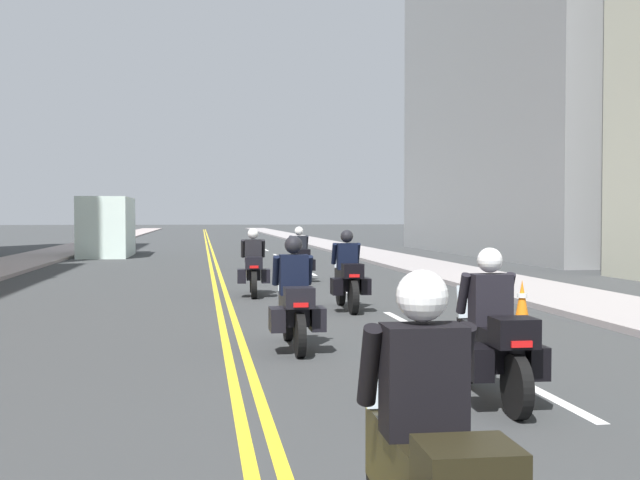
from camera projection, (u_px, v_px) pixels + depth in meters
The scene contains 15 objects.
ground_plane at pixel (209, 248), 47.32m from camera, with size 264.00×264.00×0.00m, color #343738.
sidewalk_left at pixel (78, 247), 46.15m from camera, with size 2.84×144.00×0.12m, color #A19391.
sidewalk_right at pixel (334, 246), 48.49m from camera, with size 2.84×144.00×0.12m, color gray.
centreline_yellow_inner at pixel (207, 248), 47.30m from camera, with size 0.12×132.00×0.01m, color yellow.
centreline_yellow_outer at pixel (211, 247), 47.34m from camera, with size 0.12×132.00×0.01m, color yellow.
lane_dashes_white at pixel (299, 267), 29.03m from camera, with size 0.14×56.40×0.01m.
building_right_1 at pixel (525, 25), 38.38m from camera, with size 6.45×21.89×22.76m.
motorcycle_0 at pixel (427, 470), 3.77m from camera, with size 0.77×2.32×1.64m.
motorcycle_1 at pixel (493, 339), 7.91m from camera, with size 0.77×2.17×1.58m.
motorcycle_2 at pixel (294, 304), 11.04m from camera, with size 0.76×2.06×1.62m.
motorcycle_3 at pixel (348, 278), 15.72m from camera, with size 0.77×2.24×1.63m.
motorcycle_4 at pixel (253, 269), 18.56m from camera, with size 0.78×2.19×1.62m.
motorcycle_5 at pixel (300, 259), 22.70m from camera, with size 0.77×2.22×1.60m.
traffic_cone_0 at pixel (522, 301), 13.95m from camera, with size 0.33×0.33×0.76m.
parked_truck at pixel (108, 229), 37.46m from camera, with size 2.20×6.50×2.80m.
Camera 1 is at (-0.48, 0.23, 1.90)m, focal length 43.66 mm.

